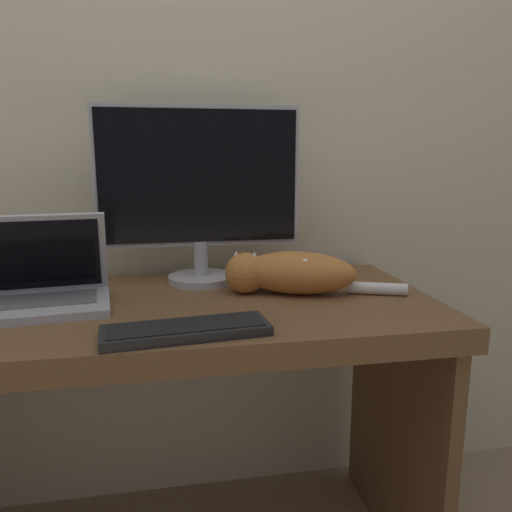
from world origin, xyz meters
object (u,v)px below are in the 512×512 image
object	(u,v)px
laptop	(37,290)
external_keyboard	(186,330)
cat	(289,272)
monitor	(199,189)

from	to	relation	value
laptop	external_keyboard	distance (m)	0.42
external_keyboard	cat	size ratio (longest dim) A/B	0.75
external_keyboard	cat	xyz separation A→B (m)	(0.28, 0.27, 0.05)
laptop	external_keyboard	bearing A→B (deg)	-42.76
monitor	laptop	xyz separation A→B (m)	(-0.40, -0.18, -0.22)
laptop	external_keyboard	world-z (taller)	laptop
external_keyboard	cat	world-z (taller)	cat
laptop	monitor	bearing A→B (deg)	17.46
cat	monitor	bearing A→B (deg)	163.12
monitor	cat	size ratio (longest dim) A/B	1.21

